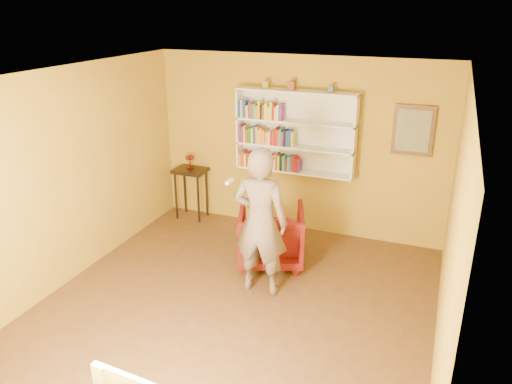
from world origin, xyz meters
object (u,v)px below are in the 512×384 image
at_px(armchair, 271,235).
at_px(person, 260,222).
at_px(bookshelf, 297,132).
at_px(console_table, 191,177).
at_px(ruby_lustre, 190,159).

bearing_deg(armchair, person, 80.24).
height_order(bookshelf, person, bookshelf).
relative_size(bookshelf, console_table, 2.12).
relative_size(bookshelf, person, 0.97).
xyz_separation_m(bookshelf, person, (0.14, -1.87, -0.66)).
height_order(ruby_lustre, armchair, ruby_lustre).
distance_m(armchair, person, 0.91).
bearing_deg(bookshelf, ruby_lustre, -174.76).
distance_m(bookshelf, person, 1.99).
distance_m(bookshelf, armchair, 1.65).
bearing_deg(person, armchair, -83.02).
height_order(console_table, ruby_lustre, ruby_lustre).
distance_m(bookshelf, console_table, 1.96).
xyz_separation_m(ruby_lustre, armchair, (1.76, -0.98, -0.61)).
xyz_separation_m(console_table, armchair, (1.76, -0.98, -0.30)).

